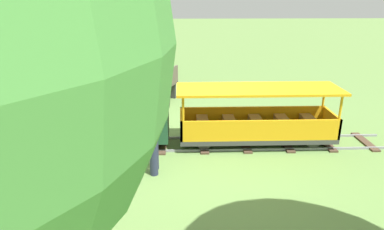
{
  "coord_description": "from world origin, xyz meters",
  "views": [
    {
      "loc": [
        -5.4,
        0.11,
        2.49
      ],
      "look_at": [
        0.0,
        -0.07,
        0.55
      ],
      "focal_mm": 32.07,
      "sensor_mm": 36.0,
      "label": 1
    }
  ],
  "objects_px": {
    "passenger_car": "(257,122)",
    "conductor_person": "(152,110)",
    "locomotive": "(132,119)",
    "park_bench": "(162,87)"
  },
  "relations": [
    {
      "from": "passenger_car",
      "to": "conductor_person",
      "type": "distance_m",
      "value": 1.98
    },
    {
      "from": "locomotive",
      "to": "park_bench",
      "type": "relative_size",
      "value": 1.07
    },
    {
      "from": "locomotive",
      "to": "park_bench",
      "type": "bearing_deg",
      "value": -9.32
    },
    {
      "from": "locomotive",
      "to": "passenger_car",
      "type": "relative_size",
      "value": 0.54
    },
    {
      "from": "conductor_person",
      "to": "park_bench",
      "type": "xyz_separation_m",
      "value": [
        3.2,
        0.05,
        -0.54
      ]
    },
    {
      "from": "passenger_car",
      "to": "park_bench",
      "type": "bearing_deg",
      "value": 37.04
    },
    {
      "from": "locomotive",
      "to": "conductor_person",
      "type": "bearing_deg",
      "value": -155.18
    },
    {
      "from": "locomotive",
      "to": "conductor_person",
      "type": "distance_m",
      "value": 1.11
    },
    {
      "from": "locomotive",
      "to": "park_bench",
      "type": "xyz_separation_m",
      "value": [
        2.29,
        -0.38,
        -0.07
      ]
    },
    {
      "from": "conductor_person",
      "to": "locomotive",
      "type": "bearing_deg",
      "value": 24.82
    }
  ]
}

